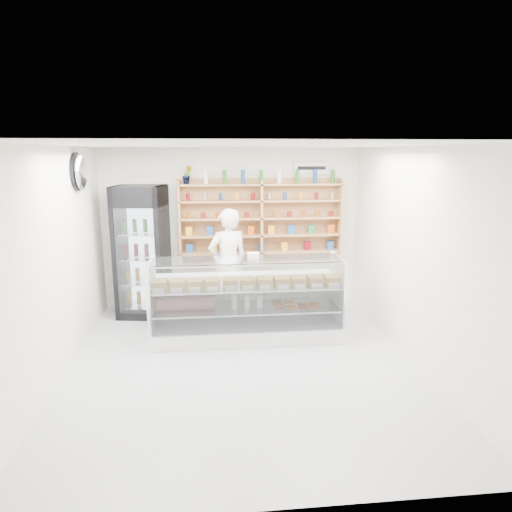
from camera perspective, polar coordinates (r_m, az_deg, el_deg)
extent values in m
plane|color=#A6A6AB|center=(6.13, -1.61, -13.47)|extent=(5.00, 5.00, 0.00)
plane|color=white|center=(5.50, -1.80, 13.69)|extent=(5.00, 5.00, 0.00)
plane|color=white|center=(8.10, -3.02, 3.46)|extent=(4.50, 0.00, 4.50)
plane|color=white|center=(3.29, 1.60, -10.80)|extent=(4.50, 0.00, 4.50)
plane|color=white|center=(5.93, -23.92, -1.11)|extent=(0.00, 5.00, 5.00)
plane|color=white|center=(6.23, 19.40, -0.11)|extent=(0.00, 5.00, 5.00)
cube|color=white|center=(6.92, -1.14, -9.24)|extent=(2.80, 0.79, 0.23)
cube|color=white|center=(7.12, -1.40, -5.08)|extent=(2.80, 0.05, 0.59)
cube|color=silver|center=(6.79, -1.15, -6.44)|extent=(2.68, 0.70, 0.02)
cube|color=silver|center=(6.69, -1.17, -3.64)|extent=(2.74, 0.73, 0.02)
cube|color=silver|center=(6.35, -0.88, -5.46)|extent=(2.74, 0.11, 0.97)
cube|color=silver|center=(6.54, -1.15, -0.47)|extent=(2.74, 0.55, 0.01)
imported|color=silver|center=(7.50, -3.51, -1.04)|extent=(0.78, 0.63, 1.85)
cube|color=black|center=(7.87, -14.01, 0.57)|extent=(0.89, 0.88, 2.19)
cube|color=#350539|center=(7.37, -14.36, 7.07)|extent=(0.77, 0.15, 0.31)
cube|color=silver|center=(7.53, -13.93, -0.76)|extent=(0.66, 0.11, 1.73)
cube|color=#AA8850|center=(7.92, -9.51, 4.48)|extent=(0.04, 0.28, 1.33)
cube|color=#AA8850|center=(7.95, 0.64, 4.69)|extent=(0.04, 0.28, 1.33)
cube|color=#AA8850|center=(8.23, 10.40, 4.76)|extent=(0.04, 0.28, 1.33)
cube|color=#AA8850|center=(8.06, 0.63, 0.54)|extent=(2.80, 0.28, 0.03)
cube|color=#AA8850|center=(8.00, 0.63, 2.63)|extent=(2.80, 0.28, 0.03)
cube|color=#AA8850|center=(7.95, 0.64, 4.76)|extent=(2.80, 0.28, 0.03)
cube|color=#AA8850|center=(7.92, 0.64, 6.91)|extent=(2.80, 0.28, 0.03)
cube|color=#AA8850|center=(7.89, 0.65, 8.93)|extent=(2.80, 0.28, 0.03)
imported|color=#1E6626|center=(7.84, -8.61, 10.02)|extent=(0.20, 0.17, 0.31)
ellipsoid|color=silver|center=(6.92, -21.06, 9.79)|extent=(0.15, 0.50, 0.50)
cube|color=white|center=(8.16, 6.95, 10.87)|extent=(0.62, 0.03, 0.20)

